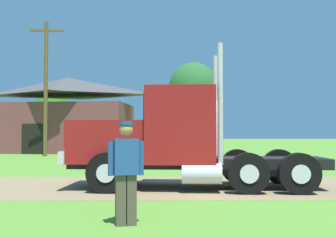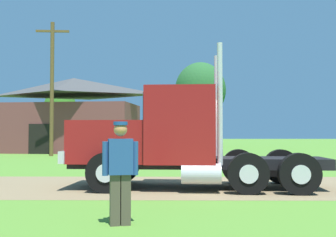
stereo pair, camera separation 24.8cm
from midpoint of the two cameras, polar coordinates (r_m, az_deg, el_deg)
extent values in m
plane|color=#568C2F|center=(11.95, 3.91, -9.32)|extent=(200.00, 200.00, 0.00)
cube|color=#887351|center=(11.95, 3.91, -9.30)|extent=(120.00, 5.02, 0.01)
cube|color=black|center=(11.49, 3.53, -6.09)|extent=(7.03, 1.89, 0.28)
cube|color=maroon|center=(11.68, -8.50, -3.17)|extent=(2.20, 2.08, 1.15)
cube|color=silver|center=(11.96, -13.69, -5.01)|extent=(0.28, 2.15, 0.32)
cube|color=maroon|center=(11.46, 1.15, -0.99)|extent=(1.95, 2.34, 2.04)
cube|color=#2D3D4C|center=(11.54, -3.48, 1.04)|extent=(0.15, 1.87, 0.90)
cylinder|color=silver|center=(10.62, 6.59, 2.05)|extent=(0.14, 0.14, 3.13)
cylinder|color=silver|center=(12.39, 6.03, 1.47)|extent=(0.14, 0.14, 3.13)
cylinder|color=silver|center=(10.53, 4.01, -7.63)|extent=(1.03, 0.58, 0.52)
cylinder|color=black|center=(10.61, -9.15, -7.43)|extent=(1.04, 0.36, 1.03)
cylinder|color=silver|center=(10.46, -9.33, -7.51)|extent=(0.46, 0.07, 0.46)
cylinder|color=black|center=(12.80, -7.08, -6.51)|extent=(1.04, 0.36, 1.03)
cylinder|color=silver|center=(12.95, -6.96, -6.46)|extent=(0.46, 0.07, 0.46)
cylinder|color=black|center=(10.72, 17.10, -7.31)|extent=(1.04, 0.36, 1.03)
cylinder|color=silver|center=(10.56, 17.32, -7.38)|extent=(0.46, 0.07, 0.46)
cylinder|color=black|center=(12.89, 14.62, -6.43)|extent=(1.04, 0.36, 1.03)
cylinder|color=silver|center=(13.04, 14.47, -6.38)|extent=(0.46, 0.07, 0.46)
cylinder|color=black|center=(10.48, 10.41, -7.49)|extent=(1.04, 0.36, 1.03)
cylinder|color=silver|center=(10.32, 10.53, -7.57)|extent=(0.46, 0.07, 0.46)
cylinder|color=black|center=(12.69, 9.05, -6.54)|extent=(1.04, 0.36, 1.03)
cylinder|color=silver|center=(12.85, 8.97, -6.49)|extent=(0.46, 0.07, 0.46)
cube|color=#264C8C|center=(6.87, -6.87, -5.26)|extent=(0.45, 0.34, 0.59)
sphere|color=#D8844E|center=(6.86, -6.85, -1.53)|extent=(0.23, 0.23, 0.23)
cylinder|color=#1E478C|center=(6.86, -6.85, -0.67)|extent=(0.24, 0.24, 0.06)
cube|color=brown|center=(6.94, -7.62, -11.13)|extent=(0.20, 0.21, 0.83)
cube|color=brown|center=(6.96, -6.17, -11.11)|extent=(0.20, 0.21, 0.83)
cylinder|color=#264C8C|center=(6.85, -8.94, -5.51)|extent=(0.10, 0.10, 0.56)
cylinder|color=#264C8C|center=(6.91, -4.82, -5.50)|extent=(0.10, 0.10, 0.56)
cube|color=brown|center=(33.43, -14.08, -1.33)|extent=(10.26, 6.59, 3.81)
pyramid|color=#454545|center=(33.63, -14.03, 4.31)|extent=(10.77, 6.92, 1.40)
cube|color=black|center=(31.42, -18.33, -2.71)|extent=(1.79, 0.27, 2.20)
cylinder|color=brown|center=(28.54, -16.82, 4.00)|extent=(0.26, 0.26, 8.96)
cube|color=brown|center=(29.20, -16.74, 11.59)|extent=(2.20, 0.30, 0.14)
cylinder|color=#513823|center=(51.90, -15.90, -1.87)|extent=(0.44, 0.44, 3.22)
ellipsoid|color=#346E1F|center=(52.00, -15.87, 1.60)|extent=(3.84, 3.84, 4.23)
cylinder|color=#513823|center=(43.62, 3.40, -1.46)|extent=(0.44, 0.44, 3.93)
ellipsoid|color=#28602D|center=(43.86, 3.39, 3.93)|extent=(5.38, 5.38, 5.92)
camera|label=1|loc=(0.12, -90.64, 0.02)|focal=44.01mm
camera|label=2|loc=(0.12, 89.36, -0.02)|focal=44.01mm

